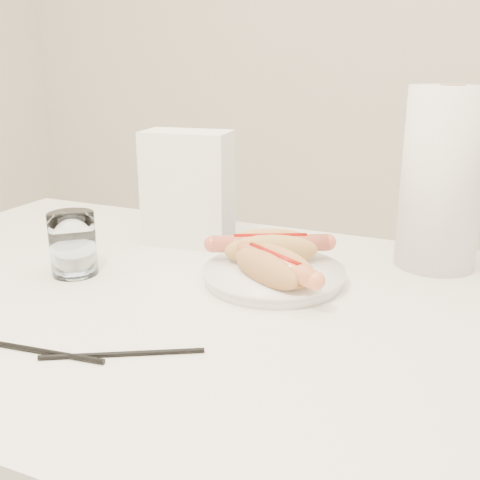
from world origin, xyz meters
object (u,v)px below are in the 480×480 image
at_px(hotdog_left, 270,248).
at_px(hotdog_right, 274,267).
at_px(napkin_box, 188,188).
at_px(paper_towel_roll, 442,179).
at_px(water_glass, 73,244).
at_px(table, 172,327).
at_px(plate, 274,277).

relative_size(hotdog_left, hotdog_right, 1.07).
relative_size(napkin_box, paper_towel_roll, 0.71).
bearing_deg(water_glass, table, -1.24).
distance_m(hotdog_left, napkin_box, 0.23).
distance_m(table, plate, 0.18).
relative_size(plate, hotdog_left, 1.19).
xyz_separation_m(hotdog_right, napkin_box, (-0.24, 0.17, 0.07)).
relative_size(table, napkin_box, 5.59).
height_order(table, water_glass, water_glass).
height_order(water_glass, paper_towel_roll, paper_towel_roll).
xyz_separation_m(table, hotdog_right, (0.15, 0.06, 0.10)).
xyz_separation_m(water_glass, napkin_box, (0.09, 0.22, 0.06)).
bearing_deg(paper_towel_roll, hotdog_right, -132.80).
bearing_deg(hotdog_right, table, -126.40).
bearing_deg(napkin_box, hotdog_right, -43.12).
xyz_separation_m(plate, paper_towel_roll, (0.23, 0.19, 0.14)).
bearing_deg(table, plate, 38.07).
bearing_deg(hotdog_left, table, -154.17).
relative_size(hotdog_right, water_glass, 1.65).
bearing_deg(table, hotdog_left, 52.16).
height_order(hotdog_right, paper_towel_roll, paper_towel_roll).
distance_m(napkin_box, paper_towel_roll, 0.45).
distance_m(plate, napkin_box, 0.27).
bearing_deg(hotdog_left, napkin_box, 130.14).
bearing_deg(napkin_box, table, -76.26).
bearing_deg(plate, table, -141.93).
distance_m(hotdog_left, hotdog_right, 0.09).
bearing_deg(hotdog_right, napkin_box, 175.64).
xyz_separation_m(hotdog_left, water_glass, (-0.29, -0.14, 0.01)).
bearing_deg(plate, napkin_box, 150.36).
bearing_deg(napkin_box, plate, -37.56).
distance_m(table, hotdog_left, 0.21).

